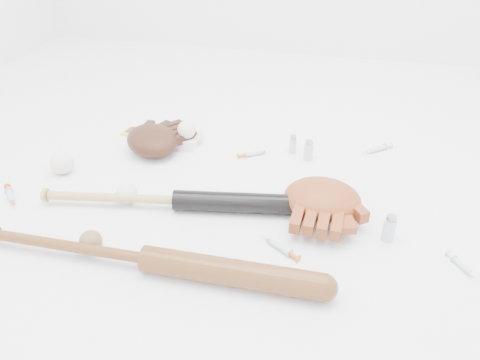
% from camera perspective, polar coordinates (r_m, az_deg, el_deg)
% --- Properties ---
extents(bat_dark, '(0.92, 0.21, 0.07)m').
position_cam_1_polar(bat_dark, '(1.50, -7.70, -2.47)').
color(bat_dark, black).
rests_on(bat_dark, ground).
extents(bat_wood, '(1.00, 0.08, 0.07)m').
position_cam_1_polar(bat_wood, '(1.30, -11.28, -9.41)').
color(bat_wood, brown).
rests_on(bat_wood, ground).
extents(glove_dark, '(0.38, 0.38, 0.10)m').
position_cam_1_polar(glove_dark, '(1.81, -10.63, 4.82)').
color(glove_dark, '#33190E').
rests_on(glove_dark, ground).
extents(glove_tan, '(0.30, 0.30, 0.10)m').
position_cam_1_polar(glove_tan, '(1.48, 10.01, -2.22)').
color(glove_tan, brown).
rests_on(glove_tan, ground).
extents(trading_card, '(0.07, 0.09, 0.00)m').
position_cam_1_polar(trading_card, '(1.99, -13.08, 5.76)').
color(trading_card, gold).
rests_on(trading_card, ground).
extents(pedestal, '(0.07, 0.07, 0.04)m').
position_cam_1_polar(pedestal, '(1.84, -6.42, 4.59)').
color(pedestal, white).
rests_on(pedestal, ground).
extents(baseball_on_pedestal, '(0.07, 0.07, 0.07)m').
position_cam_1_polar(baseball_on_pedestal, '(1.81, -6.53, 6.12)').
color(baseball_on_pedestal, silver).
rests_on(baseball_on_pedestal, pedestal).
extents(baseball_left, '(0.08, 0.08, 0.08)m').
position_cam_1_polar(baseball_left, '(1.77, -20.88, 2.00)').
color(baseball_left, silver).
rests_on(baseball_left, ground).
extents(baseball_upper, '(0.07, 0.07, 0.07)m').
position_cam_1_polar(baseball_upper, '(1.85, -5.49, 5.36)').
color(baseball_upper, silver).
rests_on(baseball_upper, ground).
extents(baseball_mid, '(0.07, 0.07, 0.07)m').
position_cam_1_polar(baseball_mid, '(1.56, -13.64, -1.60)').
color(baseball_mid, silver).
rests_on(baseball_mid, ground).
extents(baseball_aged, '(0.06, 0.06, 0.06)m').
position_cam_1_polar(baseball_aged, '(1.40, -17.74, -7.12)').
color(baseball_aged, brown).
rests_on(baseball_aged, ground).
extents(syringe_0, '(0.13, 0.13, 0.02)m').
position_cam_1_polar(syringe_0, '(1.72, -26.17, -1.79)').
color(syringe_0, '#ADBCC6').
rests_on(syringe_0, ground).
extents(syringe_1, '(0.15, 0.11, 0.02)m').
position_cam_1_polar(syringe_1, '(1.35, 4.91, -8.18)').
color(syringe_1, '#ADBCC6').
rests_on(syringe_1, ground).
extents(syringe_2, '(0.14, 0.10, 0.02)m').
position_cam_1_polar(syringe_2, '(1.77, 1.68, 3.24)').
color(syringe_2, '#ADBCC6').
rests_on(syringe_2, ground).
extents(syringe_3, '(0.09, 0.12, 0.02)m').
position_cam_1_polar(syringe_3, '(1.43, 25.42, -9.41)').
color(syringe_3, '#ADBCC6').
rests_on(syringe_3, ground).
extents(syringe_4, '(0.14, 0.12, 0.02)m').
position_cam_1_polar(syringe_4, '(1.88, 16.44, 3.65)').
color(syringe_4, '#ADBCC6').
rests_on(syringe_4, ground).
extents(vial_0, '(0.03, 0.03, 0.07)m').
position_cam_1_polar(vial_0, '(1.79, 6.46, 4.39)').
color(vial_0, silver).
rests_on(vial_0, ground).
extents(vial_1, '(0.03, 0.03, 0.07)m').
position_cam_1_polar(vial_1, '(1.77, 8.54, 3.61)').
color(vial_1, silver).
rests_on(vial_1, ground).
extents(vial_2, '(0.03, 0.03, 0.08)m').
position_cam_1_polar(vial_2, '(1.75, 8.31, 3.62)').
color(vial_2, silver).
rests_on(vial_2, ground).
extents(vial_3, '(0.04, 0.04, 0.09)m').
position_cam_1_polar(vial_3, '(1.43, 17.74, -5.57)').
color(vial_3, silver).
rests_on(vial_3, ground).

